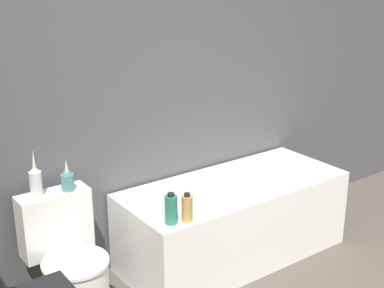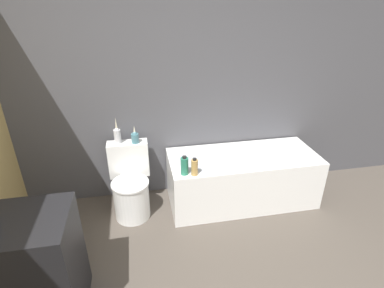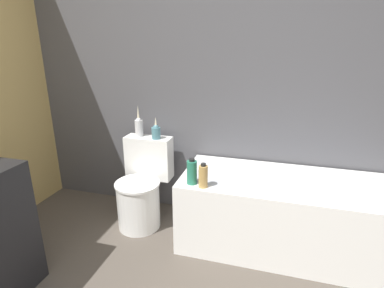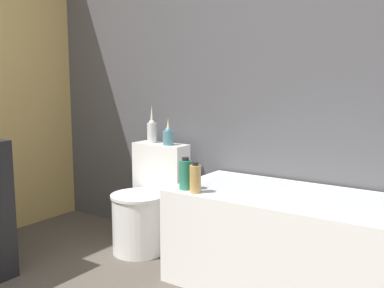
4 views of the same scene
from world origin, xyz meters
The scene contains 7 objects.
wall_back_tiled centered at (0.00, 2.14, 1.30)m, with size 6.40×0.06×2.60m.
bathtub centered at (0.73, 1.74, 0.29)m, with size 1.64×0.69×0.58m.
toilet centered at (-0.52, 1.76, 0.33)m, with size 0.43×0.54×0.76m.
vase_gold centered at (-0.61, 1.95, 0.85)m, with size 0.07×0.07×0.28m.
vase_silver centered at (-0.43, 1.92, 0.83)m, with size 0.08×0.08×0.20m.
shampoo_bottle_tall centered at (0.03, 1.49, 0.67)m, with size 0.08×0.08×0.20m.
shampoo_bottle_short centered at (0.12, 1.46, 0.66)m, with size 0.07×0.07×0.18m.
Camera 4 is at (1.54, -0.67, 1.25)m, focal length 42.00 mm.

